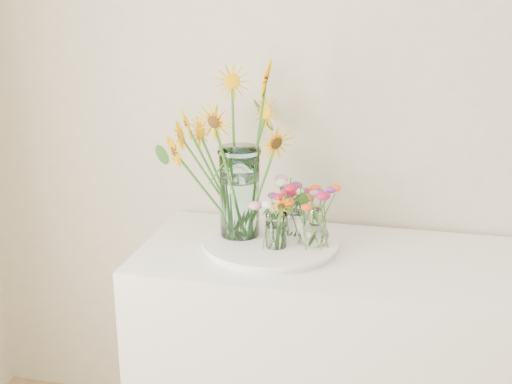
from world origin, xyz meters
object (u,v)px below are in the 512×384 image
Objects in this scene: counter at (343,374)px; small_vase_b at (315,227)px; mason_jar at (240,192)px; small_vase_a at (276,231)px; tray at (270,244)px; small_vase_c at (294,218)px.

counter is 0.55m from small_vase_b.
mason_jar reaches higher than small_vase_a.
tray is (-0.27, 0.01, 0.46)m from counter.
small_vase_a is at bearing -105.77° from small_vase_c.
mason_jar is at bearing 150.74° from small_vase_a.
small_vase_a reaches higher than counter.
small_vase_a is (-0.23, -0.05, 0.53)m from counter.
tray is at bearing 176.22° from small_vase_b.
counter is at bearing -5.32° from mason_jar.
tray is at bearing 177.25° from counter.
small_vase_b is at bearing -7.00° from mason_jar.
small_vase_c reaches higher than counter.
small_vase_c is (0.07, 0.08, 0.07)m from tray.
mason_jar is at bearing 173.00° from small_vase_b.
small_vase_a is (0.03, -0.06, 0.07)m from tray.
small_vase_b is at bearing -45.88° from small_vase_c.
counter is 4.44× the size of mason_jar.
small_vase_c is at bearing 74.23° from small_vase_a.
small_vase_c is (0.04, 0.13, 0.00)m from small_vase_a.
counter is at bearing 10.88° from small_vase_a.
tray is 1.40× the size of mason_jar.
counter is at bearing -1.36° from small_vase_b.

